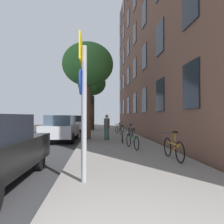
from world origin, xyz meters
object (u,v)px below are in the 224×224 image
object	(u,v)px
sign_post	(83,98)
pedestrian_0	(107,126)
tree_far	(92,84)
car_2	(76,123)
bicycle_3	(130,132)
bicycle_5	(122,128)
bicycle_4	(119,130)
bicycle_1	(132,141)
bicycle_2	(122,135)
tree_near	(88,65)
bicycle_0	(173,148)
traffic_light	(93,107)
car_1	(61,128)
car_3	(79,121)

from	to	relation	value
sign_post	pedestrian_0	size ratio (longest dim) A/B	2.11
tree_far	car_2	size ratio (longest dim) A/B	1.45
car_2	pedestrian_0	bearing A→B (deg)	-73.16
bicycle_3	car_2	size ratio (longest dim) A/B	0.40
bicycle_5	car_2	distance (m)	5.21
pedestrian_0	bicycle_4	bearing A→B (deg)	73.11
tree_far	bicycle_4	bearing A→B (deg)	-67.01
bicycle_1	pedestrian_0	bearing A→B (deg)	106.91
bicycle_2	bicycle_5	xyz separation A→B (m)	(0.93, 7.20, -0.00)
sign_post	tree_near	world-z (taller)	tree_near
bicycle_1	bicycle_2	xyz separation A→B (m)	(-0.14, 2.40, 0.02)
sign_post	bicycle_3	bearing A→B (deg)	73.88
bicycle_5	bicycle_0	bearing A→B (deg)	-89.14
bicycle_0	tree_near	bearing A→B (deg)	116.08
tree_near	tree_far	bearing A→B (deg)	89.45
bicycle_0	car_2	world-z (taller)	car_2
traffic_light	bicycle_2	distance (m)	10.14
pedestrian_0	car_1	bearing A→B (deg)	166.90
tree_near	car_2	world-z (taller)	tree_near
pedestrian_0	car_2	size ratio (longest dim) A/B	0.36
bicycle_0	bicycle_1	xyz separation A→B (m)	(-0.96, 2.40, -0.03)
bicycle_3	tree_far	bearing A→B (deg)	109.84
bicycle_1	car_2	bearing A→B (deg)	106.86
tree_near	bicycle_1	world-z (taller)	tree_near
bicycle_1	car_1	world-z (taller)	car_1
tree_far	bicycle_2	bearing A→B (deg)	-79.29
bicycle_1	car_3	world-z (taller)	car_3
tree_far	bicycle_0	xyz separation A→B (m)	(3.04, -15.02, -4.51)
tree_near	sign_post	bearing A→B (deg)	-88.56
traffic_light	bicycle_3	size ratio (longest dim) A/B	2.06
bicycle_2	bicycle_5	bearing A→B (deg)	82.68
tree_far	bicycle_0	world-z (taller)	tree_far
bicycle_0	bicycle_5	world-z (taller)	bicycle_0
sign_post	traffic_light	bearing A→B (deg)	90.03
tree_near	bicycle_2	size ratio (longest dim) A/B	3.76
tree_far	bicycle_1	bearing A→B (deg)	-80.66
bicycle_4	bicycle_1	bearing A→B (deg)	-91.79
bicycle_1	pedestrian_0	xyz separation A→B (m)	(-0.98, 3.23, 0.53)
bicycle_0	bicycle_2	world-z (taller)	bicycle_0
tree_far	bicycle_1	xyz separation A→B (m)	(2.08, -12.62, -4.53)
car_1	bicycle_3	bearing A→B (deg)	11.35
sign_post	traffic_light	world-z (taller)	traffic_light
car_2	bicycle_3	bearing A→B (deg)	-59.04
sign_post	bicycle_5	bearing A→B (deg)	79.06
bicycle_0	pedestrian_0	size ratio (longest dim) A/B	1.12
sign_post	traffic_light	size ratio (longest dim) A/B	0.92
traffic_light	car_2	bearing A→B (deg)	178.06
sign_post	tree_far	xyz separation A→B (m)	(-0.13, 17.14, 3.02)
bicycle_2	car_3	distance (m)	18.56
pedestrian_0	tree_near	bearing A→B (deg)	147.55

